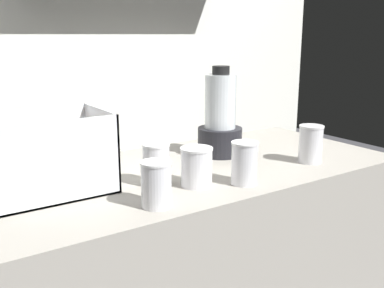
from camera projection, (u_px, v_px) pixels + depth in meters
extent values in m
cube|color=#9E998E|center=(192.00, 288.00, 1.57)|extent=(1.40, 0.64, 0.90)
cube|color=silver|center=(98.00, 52.00, 1.99)|extent=(2.60, 0.04, 2.50)
cube|color=white|center=(48.00, 191.00, 1.23)|extent=(0.34, 0.24, 0.01)
cube|color=white|center=(58.00, 164.00, 1.11)|extent=(0.34, 0.01, 0.22)
cube|color=white|center=(33.00, 145.00, 1.30)|extent=(0.34, 0.01, 0.22)
cube|color=white|center=(102.00, 145.00, 1.30)|extent=(0.01, 0.24, 0.22)
cone|color=orange|center=(36.00, 183.00, 1.23)|extent=(0.07, 0.17, 0.03)
cone|color=orange|center=(47.00, 182.00, 1.25)|extent=(0.05, 0.16, 0.02)
cone|color=orange|center=(48.00, 187.00, 1.22)|extent=(0.06, 0.17, 0.02)
cone|color=orange|center=(53.00, 183.00, 1.25)|extent=(0.08, 0.15, 0.03)
cone|color=orange|center=(56.00, 172.00, 1.22)|extent=(0.05, 0.17, 0.03)
cone|color=orange|center=(47.00, 174.00, 1.23)|extent=(0.20, 0.06, 0.03)
cone|color=orange|center=(51.00, 173.00, 1.25)|extent=(0.14, 0.09, 0.02)
cone|color=orange|center=(67.00, 169.00, 1.25)|extent=(0.14, 0.09, 0.03)
cone|color=orange|center=(38.00, 167.00, 1.18)|extent=(0.03, 0.15, 0.03)
cylinder|color=black|center=(220.00, 141.00, 1.60)|extent=(0.16, 0.16, 0.10)
cylinder|color=silver|center=(220.00, 102.00, 1.57)|extent=(0.11, 0.11, 0.19)
cylinder|color=orange|center=(220.00, 122.00, 1.59)|extent=(0.10, 0.10, 0.04)
cylinder|color=black|center=(221.00, 70.00, 1.54)|extent=(0.06, 0.06, 0.03)
cylinder|color=white|center=(156.00, 185.00, 1.12)|extent=(0.08, 0.08, 0.11)
cylinder|color=red|center=(156.00, 193.00, 1.12)|extent=(0.07, 0.07, 0.07)
cylinder|color=white|center=(156.00, 163.00, 1.10)|extent=(0.08, 0.08, 0.01)
cylinder|color=white|center=(156.00, 165.00, 1.28)|extent=(0.08, 0.08, 0.12)
cylinder|color=red|center=(156.00, 169.00, 1.28)|extent=(0.07, 0.07, 0.10)
cylinder|color=white|center=(156.00, 145.00, 1.26)|extent=(0.08, 0.08, 0.01)
cylinder|color=white|center=(197.00, 168.00, 1.27)|extent=(0.09, 0.09, 0.11)
cylinder|color=orange|center=(197.00, 171.00, 1.27)|extent=(0.08, 0.08, 0.09)
cylinder|color=white|center=(197.00, 149.00, 1.26)|extent=(0.09, 0.09, 0.01)
cylinder|color=white|center=(244.00, 164.00, 1.28)|extent=(0.08, 0.08, 0.12)
cylinder|color=orange|center=(244.00, 167.00, 1.29)|extent=(0.07, 0.07, 0.10)
cylinder|color=white|center=(245.00, 143.00, 1.27)|extent=(0.08, 0.08, 0.01)
cylinder|color=white|center=(311.00, 145.00, 1.50)|extent=(0.08, 0.08, 0.12)
cylinder|color=yellow|center=(310.00, 152.00, 1.51)|extent=(0.07, 0.07, 0.07)
cylinder|color=white|center=(312.00, 126.00, 1.49)|extent=(0.08, 0.08, 0.01)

